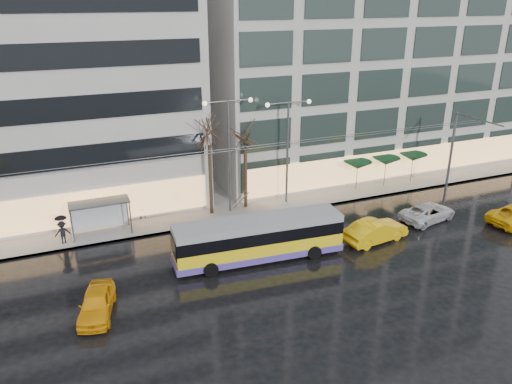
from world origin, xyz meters
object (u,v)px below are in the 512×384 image
trolleybus (259,240)px  taxi_a (97,303)px  bus_shelter (94,210)px  street_lamp_near (229,141)px

trolleybus → taxi_a: 10.84m
trolleybus → bus_shelter: (-9.57, 7.77, 0.55)m
taxi_a → street_lamp_near: bearing=56.6°
taxi_a → bus_shelter: bearing=99.0°
street_lamp_near → taxi_a: (-11.37, -10.25, -5.28)m
bus_shelter → taxi_a: size_ratio=1.00×
trolleybus → taxi_a: size_ratio=2.71×
bus_shelter → street_lamp_near: (10.38, 0.11, 4.03)m
trolleybus → bus_shelter: bearing=140.9°
trolleybus → bus_shelter: trolleybus is taller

